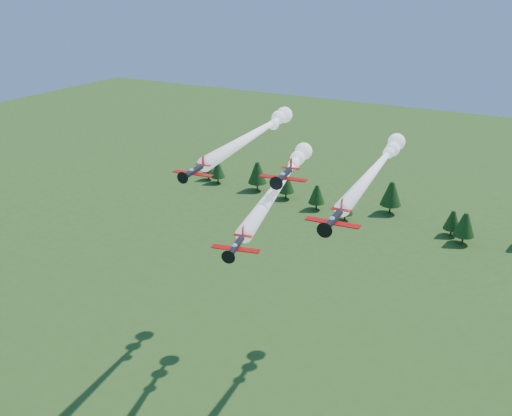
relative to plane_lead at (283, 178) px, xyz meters
The scene contains 5 objects.
plane_lead is the anchor object (origin of this frame).
plane_left 14.95m from the plane_lead, 137.87° to the left, with size 10.19×49.23×3.70m.
plane_right 18.67m from the plane_lead, 40.70° to the left, with size 9.68×51.99×3.70m.
plane_slot 11.35m from the plane_lead, 63.32° to the right, with size 8.16×8.91×2.85m.
treeline 99.98m from the plane_lead, 89.27° to the left, with size 173.40×21.55×11.87m.
Camera 1 is at (38.84, -71.77, 79.10)m, focal length 40.00 mm.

